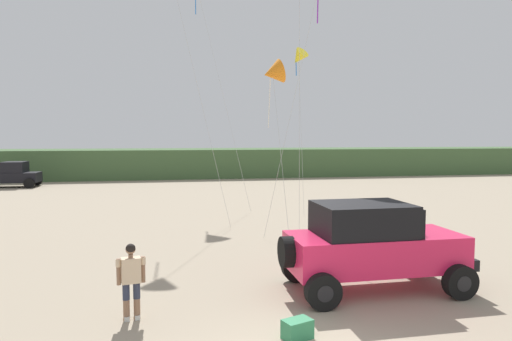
{
  "coord_description": "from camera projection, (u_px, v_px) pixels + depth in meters",
  "views": [
    {
      "loc": [
        -2.31,
        -6.98,
        3.95
      ],
      "look_at": [
        -0.23,
        4.34,
        3.08
      ],
      "focal_mm": 32.05,
      "sensor_mm": 36.0,
      "label": 1
    }
  ],
  "objects": [
    {
      "name": "kite_pink_ribbon",
      "position": [
        299.0,
        58.0,
        27.43
      ],
      "size": [
        1.84,
        6.27,
        9.3
      ],
      "color": "yellow",
      "rests_on": "ground_plane"
    },
    {
      "name": "jeep",
      "position": [
        372.0,
        244.0,
        11.65
      ],
      "size": [
        4.87,
        2.46,
        2.26
      ],
      "color": "#EA2151",
      "rests_on": "ground_plane"
    },
    {
      "name": "cooler_box",
      "position": [
        297.0,
        329.0,
        8.9
      ],
      "size": [
        0.65,
        0.53,
        0.38
      ],
      "primitive_type": "cube",
      "rotation": [
        0.0,
        0.0,
        0.36
      ],
      "color": "#2D7F51",
      "rests_on": "ground_plane"
    },
    {
      "name": "kite_purple_stunt",
      "position": [
        273.0,
        73.0,
        20.24
      ],
      "size": [
        1.06,
        5.31,
        7.45
      ],
      "color": "orange",
      "rests_on": "ground_plane"
    },
    {
      "name": "person_watching",
      "position": [
        131.0,
        277.0,
        9.76
      ],
      "size": [
        0.61,
        0.36,
        1.67
      ],
      "color": "#8C664C",
      "rests_on": "ground_plane"
    },
    {
      "name": "distant_pickup",
      "position": [
        9.0,
        175.0,
        35.4
      ],
      "size": [
        4.61,
        2.38,
        1.98
      ],
      "color": "black",
      "rests_on": "ground_plane"
    },
    {
      "name": "dune_ridge",
      "position": [
        248.0,
        162.0,
        46.08
      ],
      "size": [
        90.0,
        7.14,
        2.69
      ],
      "primitive_type": "cube",
      "color": "#426038",
      "rests_on": "ground_plane"
    }
  ]
}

